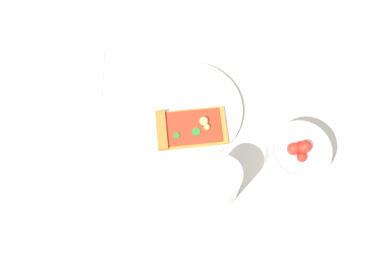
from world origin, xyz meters
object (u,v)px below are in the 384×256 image
at_px(salad_bowl, 298,154).
at_px(paper_napkin, 73,77).
at_px(soda_glass, 221,183).
at_px(pizza_slice_main, 187,128).
at_px(plate, 189,110).

relative_size(salad_bowl, paper_napkin, 0.93).
xyz_separation_m(salad_bowl, soda_glass, (0.14, 0.09, 0.02)).
height_order(pizza_slice_main, soda_glass, soda_glass).
bearing_deg(salad_bowl, pizza_slice_main, -6.13).
xyz_separation_m(plate, salad_bowl, (-0.23, 0.07, 0.03)).
relative_size(plate, soda_glass, 1.84).
bearing_deg(plate, salad_bowl, 163.13).
xyz_separation_m(pizza_slice_main, salad_bowl, (-0.22, 0.02, 0.02)).
height_order(plate, salad_bowl, salad_bowl).
relative_size(pizza_slice_main, paper_napkin, 1.21).
xyz_separation_m(pizza_slice_main, soda_glass, (-0.08, 0.11, 0.03)).
xyz_separation_m(pizza_slice_main, paper_napkin, (0.26, -0.08, -0.02)).
height_order(plate, soda_glass, soda_glass).
bearing_deg(soda_glass, pizza_slice_main, -52.63).
height_order(plate, paper_napkin, plate).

